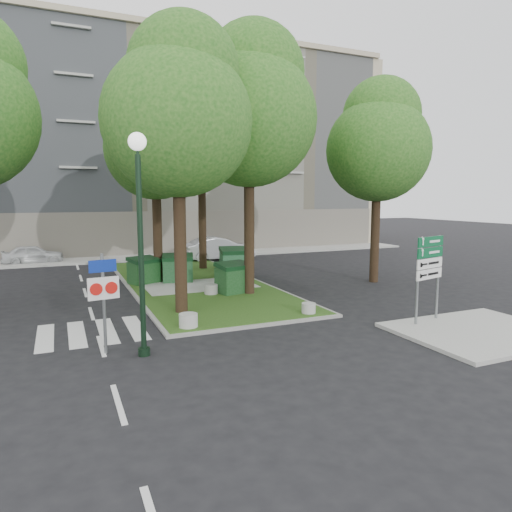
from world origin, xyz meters
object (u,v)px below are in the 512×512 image
dumpster_c (234,278)px  directional_sign (429,265)px  tree_median_mid (156,140)px  dumpster_d (236,262)px  bollard_right (309,308)px  litter_bin (225,263)px  car_white (33,254)px  dumpster_a (144,270)px  tree_median_far (202,124)px  tree_median_near_right (250,106)px  tree_street_right (379,140)px  bollard_mid (211,289)px  car_silver (219,249)px  street_lamp (140,218)px  dumpster_b (178,268)px  traffic_sign_pole (103,290)px  tree_median_near_left (179,107)px  bollard_left (188,320)px

dumpster_c → directional_sign: (4.29, -6.88, 1.24)m
tree_median_mid → dumpster_d: tree_median_mid is taller
tree_median_mid → bollard_right: 11.42m
tree_median_mid → litter_bin: (4.11, 1.96, -6.47)m
dumpster_c → car_white: bearing=107.1°
dumpster_a → dumpster_c: (3.20, -3.77, 0.03)m
car_white → bollard_right: bearing=-154.0°
tree_median_far → bollard_right: bearing=-88.3°
tree_median_near_right → directional_sign: (3.63, -6.56, -5.98)m
tree_median_far → bollard_right: 14.07m
tree_street_right → bollard_mid: bearing=-179.6°
tree_median_near_right → tree_median_mid: size_ratio=1.15×
dumpster_c → car_white: (-8.45, 13.84, -0.15)m
tree_median_near_right → car_silver: tree_median_near_right is taller
street_lamp → car_white: size_ratio=1.63×
tree_median_near_right → directional_sign: tree_median_near_right is taller
dumpster_b → bollard_mid: dumpster_b is taller
tree_median_near_right → bollard_right: tree_median_near_right is taller
tree_median_far → dumpster_a: tree_median_far is taller
dumpster_a → dumpster_b: 1.62m
bollard_right → bollard_mid: (-2.21, 4.50, 0.03)m
tree_median_far → car_silver: 8.54m
tree_median_far → dumpster_d: size_ratio=6.55×
tree_median_mid → litter_bin: size_ratio=12.89×
tree_median_mid → bollard_mid: bearing=-71.8°
dumpster_b → dumpster_c: (1.60, -3.51, -0.01)m
dumpster_d → car_silver: dumpster_d is taller
dumpster_c → dumpster_a: bearing=116.1°
car_silver → traffic_sign_pole: bearing=149.8°
tree_median_near_right → directional_sign: 9.59m
tree_street_right → dumpster_c: bearing=-178.7°
tree_median_mid → dumpster_b: tree_median_mid is taller
tree_median_mid → dumpster_d: size_ratio=5.49×
tree_median_near_left → tree_median_near_right: bearing=29.7°
tree_median_mid → dumpster_a: 6.32m
dumpster_d → street_lamp: bearing=-114.3°
dumpster_c → bollard_mid: dumpster_c is taller
directional_sign → car_white: directional_sign is taller
litter_bin → directional_sign: directional_sign is taller
dumpster_c → tree_median_near_right: bearing=-40.5°
tree_median_mid → tree_median_far: (3.20, 3.00, 1.34)m
tree_median_near_right → car_silver: (2.27, 10.96, -7.19)m
tree_street_right → bollard_right: bearing=-144.8°
car_silver → tree_street_right: bearing=-157.4°
tree_median_near_left → bollard_right: tree_median_near_left is taller
tree_median_near_left → tree_median_far: bearing=68.7°
bollard_left → bollard_right: (4.42, 0.00, -0.03)m
dumpster_b → traffic_sign_pole: traffic_sign_pole is taller
tree_median_mid → litter_bin: tree_median_mid is taller
tree_median_near_right → street_lamp: 9.15m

